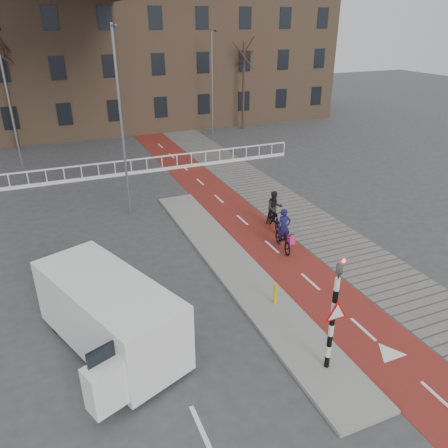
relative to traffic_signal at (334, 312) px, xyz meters
name	(u,v)px	position (x,y,z in m)	size (l,w,h in m)	color
ground	(305,323)	(0.60, 2.02, -1.99)	(120.00, 120.00, 0.00)	#38383A
bike_lane	(226,205)	(2.10, 12.02, -1.98)	(2.50, 60.00, 0.01)	maroon
sidewalk	(273,198)	(4.90, 12.02, -1.98)	(3.00, 60.00, 0.01)	slate
curb_island	(235,267)	(-0.10, 6.02, -1.93)	(1.80, 16.00, 0.12)	gray
traffic_signal	(334,312)	(0.00, 0.00, 0.00)	(0.80, 0.80, 3.68)	black
bollard	(275,294)	(0.13, 3.21, -1.49)	(0.12, 0.12, 0.76)	#E9AF0C
cyclist_near	(283,236)	(2.43, 6.68, -1.37)	(0.89, 1.80, 1.81)	black
cyclist_far	(274,213)	(3.05, 8.63, -1.22)	(0.87, 1.74, 1.83)	black
van	(109,313)	(-5.30, 3.36, -0.82)	(3.82, 5.56, 2.22)	white
railing	(82,176)	(-4.40, 19.02, -1.68)	(28.00, 0.10, 0.99)	silver
townhouse_row	(73,34)	(-2.40, 34.02, 5.82)	(46.00, 10.00, 15.90)	#7F6047
tree_mid	(7,91)	(-7.98, 27.84, 2.30)	(0.22, 0.22, 8.57)	black
tree_right	(244,87)	(10.50, 27.89, 1.61)	(0.21, 0.21, 7.21)	black
streetlight_near	(122,127)	(-2.79, 12.83, 2.40)	(0.12, 0.12, 8.77)	slate
streetlight_left	(9,104)	(-7.78, 23.52, 2.11)	(0.12, 0.12, 8.21)	slate
streetlight_right	(212,84)	(7.20, 26.87, 2.14)	(0.12, 0.12, 8.25)	slate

